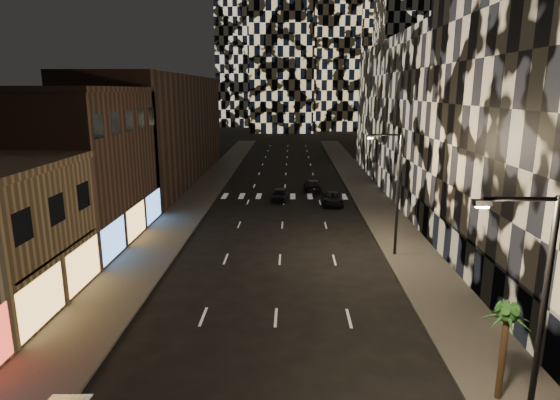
# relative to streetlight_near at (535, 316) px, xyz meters

# --- Properties ---
(sidewalk_left) EXTENTS (4.00, 120.00, 0.15)m
(sidewalk_left) POSITION_rel_streetlight_near_xyz_m (-18.35, 40.00, -5.28)
(sidewalk_left) COLOR #47443F
(sidewalk_left) RESTS_ON ground
(sidewalk_right) EXTENTS (4.00, 120.00, 0.15)m
(sidewalk_right) POSITION_rel_streetlight_near_xyz_m (1.65, 40.00, -5.28)
(sidewalk_right) COLOR #47443F
(sidewalk_right) RESTS_ON ground
(curb_left) EXTENTS (0.20, 120.00, 0.15)m
(curb_left) POSITION_rel_streetlight_near_xyz_m (-16.25, 40.00, -5.28)
(curb_left) COLOR #4C4C47
(curb_left) RESTS_ON ground
(curb_right) EXTENTS (0.20, 120.00, 0.15)m
(curb_right) POSITION_rel_streetlight_near_xyz_m (-0.45, 40.00, -5.28)
(curb_right) COLOR #4C4C47
(curb_right) RESTS_ON ground
(retail_brown) EXTENTS (10.00, 15.00, 12.00)m
(retail_brown) POSITION_rel_streetlight_near_xyz_m (-25.35, 23.50, 0.65)
(retail_brown) COLOR #483229
(retail_brown) RESTS_ON ground
(retail_filler_left) EXTENTS (10.00, 40.00, 14.00)m
(retail_filler_left) POSITION_rel_streetlight_near_xyz_m (-25.35, 50.00, 1.65)
(retail_filler_left) COLOR #483229
(retail_filler_left) RESTS_ON ground
(midrise_base) EXTENTS (0.60, 25.00, 3.00)m
(midrise_base) POSITION_rel_streetlight_near_xyz_m (3.95, 14.50, -3.85)
(midrise_base) COLOR #383838
(midrise_base) RESTS_ON ground
(midrise_filler_right) EXTENTS (16.00, 40.00, 18.00)m
(midrise_filler_right) POSITION_rel_streetlight_near_xyz_m (11.65, 47.00, 3.65)
(midrise_filler_right) COLOR #232326
(midrise_filler_right) RESTS_ON ground
(streetlight_near) EXTENTS (2.55, 0.25, 9.00)m
(streetlight_near) POSITION_rel_streetlight_near_xyz_m (0.00, 0.00, 0.00)
(streetlight_near) COLOR black
(streetlight_near) RESTS_ON sidewalk_right
(streetlight_far) EXTENTS (2.55, 0.25, 9.00)m
(streetlight_far) POSITION_rel_streetlight_near_xyz_m (0.00, 20.00, 0.00)
(streetlight_far) COLOR black
(streetlight_far) RESTS_ON sidewalk_right
(car_dark_midlane) EXTENTS (1.93, 4.14, 1.37)m
(car_dark_midlane) POSITION_rel_streetlight_near_xyz_m (-8.85, 37.74, -4.67)
(car_dark_midlane) COLOR black
(car_dark_midlane) RESTS_ON ground
(car_dark_oncoming) EXTENTS (2.18, 4.97, 1.42)m
(car_dark_oncoming) POSITION_rel_streetlight_near_xyz_m (-4.90, 42.91, -4.64)
(car_dark_oncoming) COLOR black
(car_dark_oncoming) RESTS_ON ground
(car_dark_rightlane) EXTENTS (2.47, 4.90, 1.33)m
(car_dark_rightlane) POSITION_rel_streetlight_near_xyz_m (-3.06, 35.96, -4.69)
(car_dark_rightlane) COLOR black
(car_dark_rightlane) RESTS_ON ground
(palm_tree) EXTENTS (2.03, 2.07, 4.05)m
(palm_tree) POSITION_rel_streetlight_near_xyz_m (0.77, 3.19, -1.86)
(palm_tree) COLOR #47331E
(palm_tree) RESTS_ON sidewalk_right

